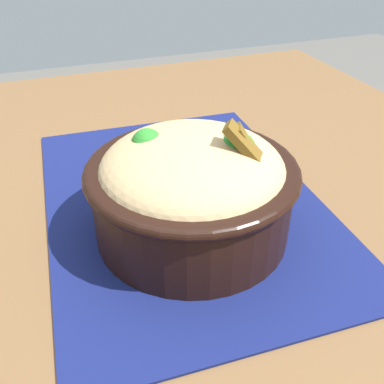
{
  "coord_description": "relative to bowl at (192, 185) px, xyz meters",
  "views": [
    {
      "loc": [
        -0.4,
        0.12,
        1.05
      ],
      "look_at": [
        -0.05,
        -0.01,
        0.8
      ],
      "focal_mm": 40.57,
      "sensor_mm": 36.0,
      "label": 1
    }
  ],
  "objects": [
    {
      "name": "table",
      "position": [
        0.05,
        0.01,
        -0.14
      ],
      "size": [
        1.05,
        0.98,
        0.75
      ],
      "color": "brown",
      "rests_on": "ground_plane"
    },
    {
      "name": "placemat",
      "position": [
        0.06,
        -0.01,
        -0.06
      ],
      "size": [
        0.46,
        0.34,
        0.0
      ],
      "primitive_type": "cube",
      "rotation": [
        0.0,
        0.0,
        -0.04
      ],
      "color": "#11194C",
      "rests_on": "table"
    },
    {
      "name": "bowl",
      "position": [
        0.0,
        0.0,
        0.0
      ],
      "size": [
        0.25,
        0.25,
        0.13
      ],
      "color": "black",
      "rests_on": "placemat"
    },
    {
      "name": "fork",
      "position": [
        0.13,
        -0.01,
        -0.06
      ],
      "size": [
        0.02,
        0.13,
        0.0
      ],
      "color": "silver",
      "rests_on": "placemat"
    }
  ]
}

